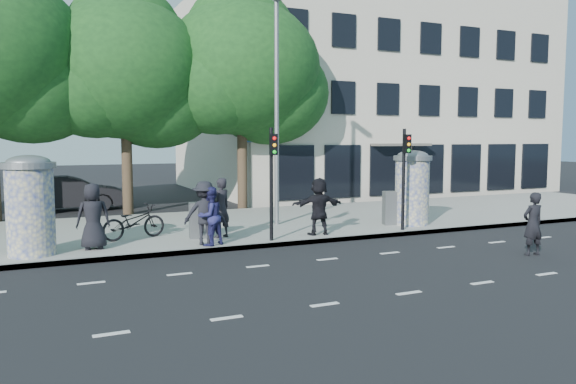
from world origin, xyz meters
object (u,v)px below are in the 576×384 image
bicycle (134,222)px  ped_d (205,213)px  street_lamp (277,93)px  cabinet_right (391,208)px  ad_column_right (412,186)px  ped_f (319,206)px  man_road (533,224)px  cabinet_left (198,220)px  car_mid (71,193)px  traffic_pole_far (405,168)px  ad_column_left (30,203)px  ped_b (221,208)px  traffic_pole_near (272,172)px  ped_c (210,216)px  ped_a (93,216)px

bicycle → ped_d: bearing=-151.7°
street_lamp → cabinet_right: bearing=-24.0°
ad_column_right → ped_d: (-7.81, -0.66, -0.46)m
ped_f → man_road: ped_f is taller
man_road → cabinet_right: size_ratio=1.47×
cabinet_left → car_mid: 10.49m
ad_column_right → traffic_pole_far: traffic_pole_far is taller
ad_column_left → cabinet_left: (4.69, 0.66, -0.83)m
traffic_pole_far → ad_column_right: bearing=42.2°
street_lamp → car_mid: bearing=126.9°
ad_column_left → ad_column_right: bearing=0.9°
ad_column_left → ad_column_right: size_ratio=1.00×
traffic_pole_far → bicycle: 8.92m
street_lamp → ped_f: street_lamp is taller
ad_column_right → man_road: ad_column_right is taller
ped_b → man_road: 9.07m
traffic_pole_near → bicycle: traffic_pole_near is taller
ad_column_left → car_mid: ad_column_left is taller
cabinet_right → ad_column_left: bearing=-161.4°
traffic_pole_near → traffic_pole_far: size_ratio=1.00×
ped_c → ped_a: bearing=-38.0°
ped_a → cabinet_right: bearing=-176.2°
ped_b → cabinet_left: (-0.68, 0.20, -0.38)m
street_lamp → man_road: size_ratio=4.55×
bicycle → cabinet_right: cabinet_right is taller
ped_d → ped_f: (3.78, 0.12, -0.01)m
traffic_pole_far → cabinet_left: traffic_pole_far is taller
ped_f → cabinet_right: 3.46m
street_lamp → ped_a: 7.69m
ped_d → cabinet_left: size_ratio=1.67×
bicycle → ad_column_left: bearing=98.3°
ped_a → ped_f: (6.80, -0.48, -0.01)m
ped_d → car_mid: size_ratio=0.40×
street_lamp → traffic_pole_far: bearing=-39.9°
street_lamp → man_road: bearing=-56.9°
ped_a → ped_f: 6.82m
ped_a → ad_column_right: bearing=-177.8°
ped_b → cabinet_left: ped_b is taller
ped_b → ped_c: 1.30m
street_lamp → ped_f: bearing=-81.4°
traffic_pole_far → ped_b: (-6.04, 1.16, -1.15)m
car_mid → ped_b: bearing=-157.4°
ped_b → ped_f: size_ratio=1.02×
ped_a → ad_column_left: bearing=7.2°
cabinet_right → ped_d: bearing=-156.3°
ad_column_left → ped_c: 4.76m
ad_column_right → ped_c: bearing=-173.7°
ad_column_left → traffic_pole_far: (11.40, -0.71, 0.69)m
ped_c → cabinet_left: (-0.00, 1.31, -0.29)m
cabinet_left → ped_f: bearing=-5.2°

